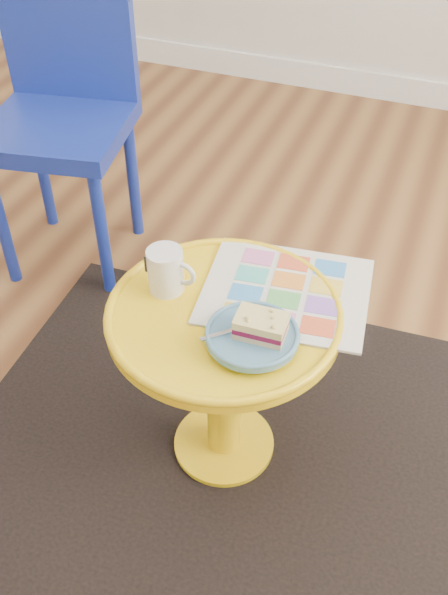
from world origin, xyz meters
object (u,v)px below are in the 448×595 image
(plate, at_px, (252,336))
(mug, at_px, (166,269))
(newspaper, at_px, (286,291))
(chair, at_px, (63,100))
(side_table, at_px, (224,355))

(plate, bearing_deg, mug, 158.42)
(newspaper, bearing_deg, chair, 141.81)
(side_table, bearing_deg, chair, 140.36)
(side_table, bearing_deg, mug, 169.88)
(chair, xyz_separation_m, plate, (0.84, -0.69, -0.04))
(side_table, height_order, plate, plate)
(plate, bearing_deg, side_table, 142.85)
(mug, bearing_deg, chair, 139.31)
(newspaper, height_order, mug, mug)
(newspaper, relative_size, plate, 1.90)
(side_table, xyz_separation_m, newspaper, (0.10, 0.11, 0.13))
(chair, distance_m, newspaper, 1.00)
(mug, bearing_deg, newspaper, 22.11)
(newspaper, height_order, plate, plate)
(side_table, distance_m, mug, 0.23)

